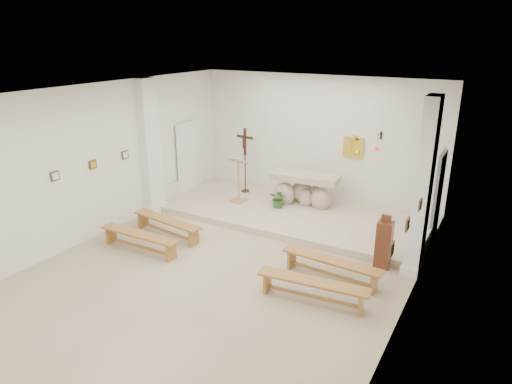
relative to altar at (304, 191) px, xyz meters
The scene contains 27 objects.
ground 4.14m from the altar, 90.57° to the right, with size 7.00×10.00×0.00m, color #C7B58F.
wall_left 5.56m from the altar, 130.64° to the right, with size 0.02×10.00×3.50m, color white.
wall_right 5.51m from the altar, 50.02° to the right, with size 0.02×10.00×3.50m, color white.
wall_back 1.52m from the altar, 92.69° to the left, with size 7.00×0.02×3.50m, color white.
ceiling 5.08m from the altar, 90.57° to the right, with size 7.00×10.00×0.02m, color silver.
sanctuary_platform 0.75m from the altar, 93.84° to the right, with size 6.98×3.00×0.15m, color beige.
pilaster_left 4.20m from the altar, 148.22° to the right, with size 0.26×0.55×3.50m, color white.
pilaster_right 4.14m from the altar, 32.41° to the right, with size 0.26×0.55×3.50m, color white.
gold_wall_relief 1.75m from the altar, 40.00° to the left, with size 0.55×0.04×0.55m, color gold.
sanctuary_lamp 2.23m from the altar, 19.17° to the left, with size 0.11×0.36×0.44m.
station_frame_left_front 6.16m from the altar, 125.55° to the right, with size 0.03×0.20×0.20m, color #45311E.
station_frame_left_mid 5.40m from the altar, 131.90° to the right, with size 0.03×0.20×0.20m, color #45311E.
station_frame_left_rear 4.72m from the altar, 140.32° to the right, with size 0.03×0.20×0.20m, color #45311E.
station_frame_right_front 6.11m from the altar, 55.09° to the right, with size 0.03×0.20×0.20m, color #45311E.
station_frame_right_mid 5.34m from the altar, 48.78° to the right, with size 0.03×0.20×0.20m, color #45311E.
station_frame_right_rear 4.66m from the altar, 40.35° to the right, with size 0.03×0.20×0.20m, color #45311E.
radiator_left 3.76m from the altar, 157.84° to the right, with size 0.10×0.85×0.52m, color silver.
radiator_right 3.68m from the altar, 22.64° to the right, with size 0.10×0.85×0.52m, color silver.
altar is the anchor object (origin of this frame).
lectern 1.81m from the altar, 155.97° to the right, with size 0.47×0.40×1.28m.
crucifix_stand 2.04m from the altar, behind, with size 0.56×0.25×1.87m.
potted_plant 0.76m from the altar, 127.94° to the right, with size 0.45×0.39×0.50m, color #2D5B24.
donation_pedestal 3.51m from the altar, 39.07° to the right, with size 0.32×0.32×1.14m.
bench_left_front 3.82m from the altar, 122.89° to the right, with size 2.03×0.58×0.42m.
bench_right_front 3.78m from the altar, 58.15° to the right, with size 2.02×0.46×0.42m.
bench_left_second 4.62m from the altar, 116.71° to the right, with size 2.00×0.33×0.42m.
bench_right_second 4.58m from the altar, 64.21° to the right, with size 2.02×0.51×0.42m.
Camera 1 is at (4.63, -6.62, 4.51)m, focal length 32.00 mm.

